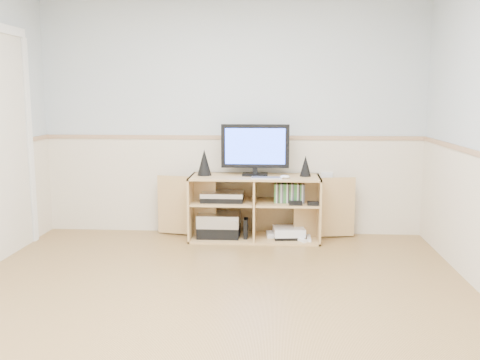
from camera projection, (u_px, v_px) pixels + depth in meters
The scene contains 11 objects.
room at pixel (197, 132), 3.49m from camera, with size 4.04×4.54×2.54m.
media_cabinet at pixel (255, 206), 5.49m from camera, with size 2.05×0.49×0.65m.
monitor at pixel (255, 148), 5.39m from camera, with size 0.69×0.18×0.52m.
speaker_left at pixel (204, 162), 5.42m from camera, with size 0.14×0.14×0.27m, color black.
speaker_right at pixel (305, 166), 5.35m from camera, with size 0.11×0.11×0.21m, color black.
keyboard at pixel (267, 178), 5.24m from camera, with size 0.30×0.12×0.01m, color silver.
mouse at pixel (285, 177), 5.22m from camera, with size 0.10×0.06×0.04m, color white.
av_components at pixel (221, 217), 5.47m from camera, with size 0.51×0.32×0.47m.
game_consoles at pixel (288, 233), 5.44m from camera, with size 0.46×0.30×0.11m.
game_cases at pixel (289, 193), 5.37m from camera, with size 0.30×0.14×0.19m, color #3F8C3F.
wall_outlet at pixel (327, 178), 5.60m from camera, with size 0.12×0.03×0.12m, color white.
Camera 1 is at (0.45, -3.35, 1.45)m, focal length 40.00 mm.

